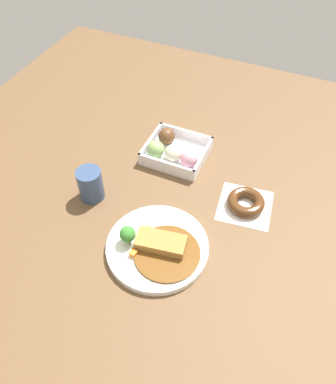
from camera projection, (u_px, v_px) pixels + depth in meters
ground_plane at (169, 208)px, 1.03m from camera, size 1.60×1.60×0.00m
curry_plate at (157, 247)px, 0.94m from camera, size 0.25×0.25×0.07m
donut_box at (174, 151)px, 1.15m from camera, size 0.18×0.16×0.06m
chocolate_ring_donut at (246, 202)px, 1.03m from camera, size 0.16×0.16×0.03m
coffee_mug at (90, 184)px, 1.03m from camera, size 0.07×0.07×0.09m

